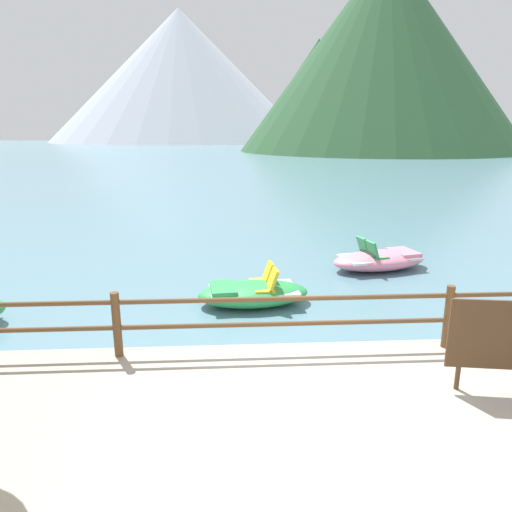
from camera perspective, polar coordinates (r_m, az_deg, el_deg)
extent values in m
plane|color=slate|center=(44.82, -2.42, 10.68)|extent=(200.00, 200.00, 0.00)
cylinder|color=brown|center=(6.95, -16.46, -7.95)|extent=(0.12, 0.12, 0.95)
cylinder|color=brown|center=(7.48, 22.16, -6.81)|extent=(0.12, 0.12, 0.95)
cylinder|color=brown|center=(6.69, 3.66, -5.17)|extent=(23.80, 0.07, 0.07)
cylinder|color=brown|center=(6.84, 3.60, -8.16)|extent=(23.80, 0.07, 0.07)
cube|color=silver|center=(6.41, 27.24, -8.44)|extent=(1.09, 0.22, 0.80)
cube|color=#4C331E|center=(6.39, 27.29, -8.49)|extent=(1.17, 0.22, 0.88)
cylinder|color=#4C331E|center=(6.51, 23.15, -13.18)|extent=(0.06, 0.06, 0.35)
ellipsoid|color=green|center=(9.77, -0.32, -4.56)|extent=(2.40, 1.46, 0.46)
cube|color=silver|center=(9.75, -0.32, -4.11)|extent=(1.87, 1.19, 0.06)
cube|color=yellow|center=(9.98, 0.43, -3.22)|extent=(0.44, 0.44, 0.08)
cube|color=yellow|center=(9.94, 1.46, -1.96)|extent=(0.25, 0.42, 0.43)
cube|color=yellow|center=(9.52, 0.94, -4.14)|extent=(0.44, 0.44, 0.08)
cube|color=yellow|center=(9.48, 2.01, -2.83)|extent=(0.25, 0.42, 0.43)
cube|color=green|center=(9.65, -4.00, -3.97)|extent=(0.59, 0.91, 0.12)
ellipsoid|color=pink|center=(12.57, 14.67, -0.50)|extent=(2.76, 1.79, 0.48)
cube|color=silver|center=(12.55, 14.69, -0.13)|extent=(2.17, 1.44, 0.06)
cube|color=#339956|center=(12.24, 14.55, -0.17)|extent=(0.48, 0.48, 0.08)
cube|color=#339956|center=(12.09, 13.89, 0.77)|extent=(0.30, 0.44, 0.43)
cube|color=#339956|center=(12.64, 13.40, 0.39)|extent=(0.48, 0.48, 0.08)
cube|color=#339956|center=(12.49, 12.75, 1.30)|extent=(0.30, 0.44, 0.43)
cube|color=pink|center=(12.91, 17.36, 0.37)|extent=(0.75, 0.96, 0.12)
cone|color=#2D5633|center=(80.41, 15.05, 22.63)|extent=(43.52, 43.52, 29.18)
cone|color=#2D5633|center=(83.55, 7.42, 18.68)|extent=(23.93, 23.93, 17.51)
cone|color=#A8B2C1|center=(137.49, -9.09, 20.61)|extent=(69.70, 69.70, 33.78)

